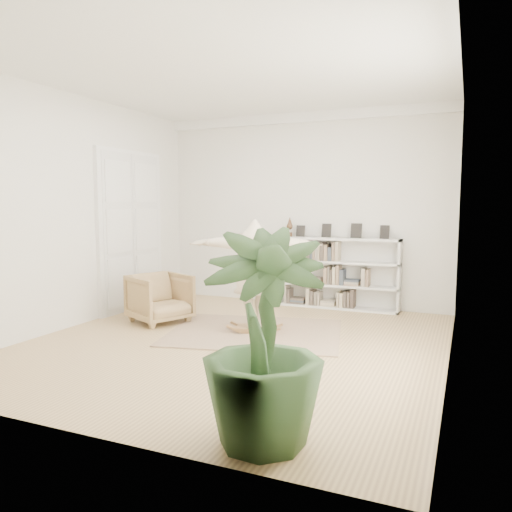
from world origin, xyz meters
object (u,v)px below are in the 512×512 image
(bookshelf, at_px, (338,274))
(armchair, at_px, (160,298))
(houseplant, at_px, (263,338))
(person, at_px, (255,271))
(rocker_board, at_px, (255,328))

(bookshelf, height_order, armchair, bookshelf)
(bookshelf, distance_m, houseplant, 5.42)
(person, distance_m, houseplant, 3.44)
(rocker_board, height_order, houseplant, houseplant)
(armchair, bearing_deg, rocker_board, -65.54)
(rocker_board, bearing_deg, person, 53.91)
(houseplant, bearing_deg, person, 114.26)
(armchair, relative_size, rocker_board, 1.41)
(armchair, xyz_separation_m, person, (1.69, -0.03, 0.54))
(rocker_board, distance_m, person, 0.86)
(person, xyz_separation_m, houseplant, (1.41, -3.14, -0.07))
(bookshelf, bearing_deg, houseplant, -82.47)
(bookshelf, relative_size, person, 1.12)
(bookshelf, height_order, houseplant, houseplant)
(person, height_order, houseplant, person)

